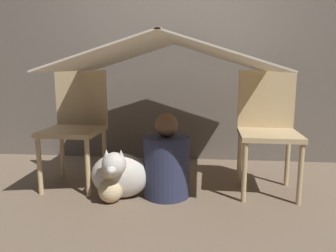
{
  "coord_description": "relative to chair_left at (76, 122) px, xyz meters",
  "views": [
    {
      "loc": [
        0.23,
        -2.2,
        0.96
      ],
      "look_at": [
        0.0,
        0.25,
        0.51
      ],
      "focal_mm": 35.0,
      "sensor_mm": 36.0,
      "label": 1
    }
  ],
  "objects": [
    {
      "name": "wall_back",
      "position": [
        0.75,
        0.84,
        0.73
      ],
      "size": [
        7.0,
        0.05,
        2.5
      ],
      "color": "#6B6056",
      "rests_on": "ground_plane"
    },
    {
      "name": "dog",
      "position": [
        0.42,
        -0.28,
        -0.33
      ],
      "size": [
        0.43,
        0.4,
        0.41
      ],
      "color": "silver",
      "rests_on": "ground_plane"
    },
    {
      "name": "chair_left",
      "position": [
        0.0,
        0.0,
        0.0
      ],
      "size": [
        0.45,
        0.45,
        0.93
      ],
      "rotation": [
        0.0,
        0.0,
        -0.04
      ],
      "color": "#D1B27F",
      "rests_on": "ground_plane"
    },
    {
      "name": "ground_plane",
      "position": [
        0.75,
        -0.33,
        -0.52
      ],
      "size": [
        8.8,
        8.8,
        0.0
      ],
      "primitive_type": "plane",
      "color": "#7A6651"
    },
    {
      "name": "plush_toy",
      "position": [
        0.37,
        -0.36,
        -0.4
      ],
      "size": [
        0.18,
        0.18,
        0.28
      ],
      "color": "beige",
      "rests_on": "ground_plane"
    },
    {
      "name": "chair_right",
      "position": [
        1.51,
        0.0,
        0.0
      ],
      "size": [
        0.45,
        0.45,
        0.93
      ],
      "rotation": [
        0.0,
        0.0,
        -0.03
      ],
      "color": "#D1B27F",
      "rests_on": "ground_plane"
    },
    {
      "name": "person_front",
      "position": [
        0.75,
        -0.2,
        -0.26
      ],
      "size": [
        0.34,
        0.34,
        0.63
      ],
      "color": "#2D3351",
      "rests_on": "ground_plane"
    },
    {
      "name": "sheet_canopy",
      "position": [
        0.75,
        -0.08,
        0.53
      ],
      "size": [
        1.52,
        1.24,
        0.25
      ],
      "color": "silver"
    }
  ]
}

